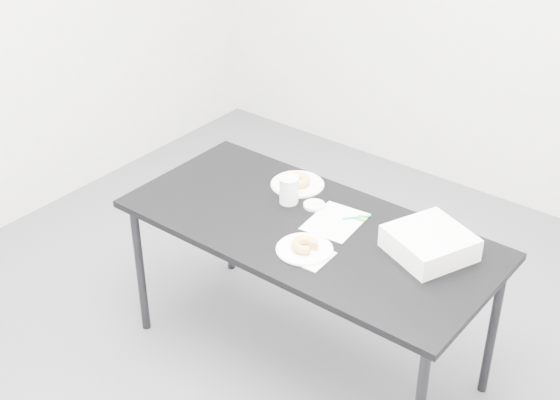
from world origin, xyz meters
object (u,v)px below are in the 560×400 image
Objects in this scene: table at (309,237)px; plate_near at (305,249)px; scorecard at (335,221)px; donut_far at (298,180)px; coffee_cup at (289,190)px; donut_near at (305,245)px; bakery_box at (430,243)px; plate_far at (297,184)px; pen at (357,217)px.

plate_near is at bearing -59.32° from table.
scorecard is 1.15× the size of plate_near.
plate_near is (0.10, -0.16, 0.06)m from table.
coffee_cup is at bearing -67.20° from donut_far.
plate_near is 0.02m from donut_near.
donut_near is 0.51m from bakery_box.
plate_far is 0.17m from coffee_cup.
scorecard is 2.15× the size of pen.
pen reaches higher than plate_far.
coffee_cup is at bearing 144.46° from pen.
donut_far reaches higher than pen.
plate_near is 2.00× the size of donut_far.
donut_near is 0.87× the size of coffee_cup.
plate_far is (-0.35, 0.42, -0.00)m from plate_near.
coffee_cup is (-0.26, 0.00, 0.06)m from scorecard.
table is 0.21m from donut_near.
donut_far is (-0.35, 0.42, -0.00)m from donut_near.
pen is 0.98× the size of coffee_cup.
plate_far is 0.02m from donut_far.
plate_near is at bearing -42.92° from coffee_cup.
donut_far is at bearing 120.28° from pen.
donut_far is at bearing -165.70° from bakery_box.
donut_near is at bearing -59.32° from table.
plate_far is at bearing 135.18° from table.
donut_far is 0.77m from bakery_box.
table is 12.85× the size of coffee_cup.
table is at bearing 120.46° from donut_near.
scorecard is at bearing -25.53° from plate_far.
plate_near is at bearing -90.34° from scorecard.
plate_far is at bearing 129.99° from plate_near.
scorecard is 2.44× the size of donut_near.
plate_near is at bearing -121.24° from bakery_box.
bakery_box is (0.44, 0.04, 0.05)m from scorecard.
bakery_box is (0.51, 0.14, 0.11)m from table.
bakery_box is at bearing 15.45° from table.
scorecard is at bearing -151.96° from bakery_box.
plate_near is (0.02, -0.26, 0.01)m from scorecard.
coffee_cup reaches higher than donut_near.
donut_near reaches higher than table.
plate_near is (-0.04, -0.34, -0.00)m from pen.
donut_far is at bearing 148.81° from scorecard.
pen is at bearing -11.06° from plate_far.
scorecard is at bearing 95.32° from plate_near.
table is 13.12× the size of pen.
pen is at bearing 13.11° from coffee_cup.
bakery_box is at bearing 35.89° from plate_near.
donut_near is at bearing 0.00° from plate_near.
donut_far is (-0.35, 0.42, 0.02)m from plate_near.
plate_far reaches higher than scorecard.
donut_far reaches higher than plate_far.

